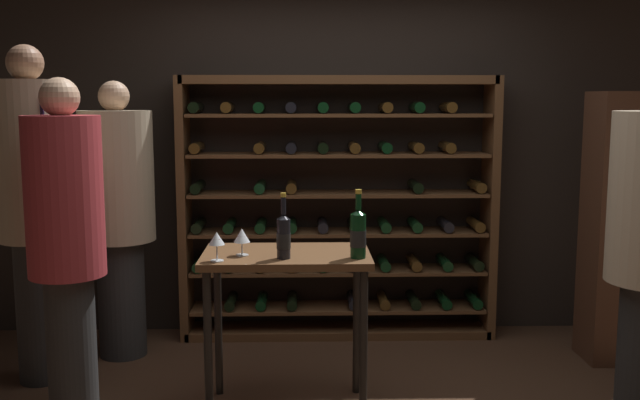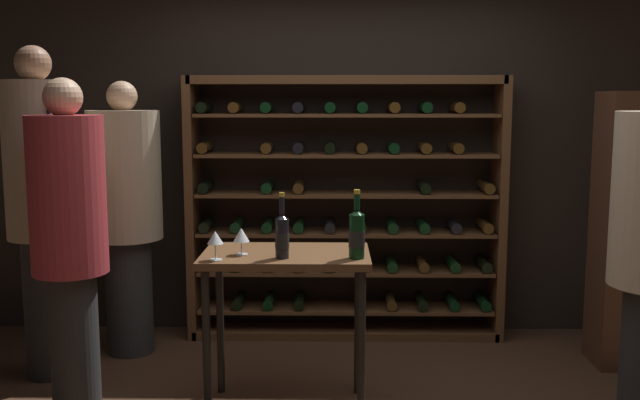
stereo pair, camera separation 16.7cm
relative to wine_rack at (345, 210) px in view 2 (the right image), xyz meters
The scene contains 11 objects.
back_wall 0.54m from the wine_rack, 83.31° to the left, with size 5.64×0.10×2.86m, color black.
wine_rack is the anchor object (origin of this frame).
tasting_table 1.34m from the wine_rack, 105.01° to the right, with size 0.91×0.56×0.90m.
person_bystander_dark_jacket 1.53m from the wine_rack, 165.58° to the right, with size 0.48×0.48×1.85m.
person_guest_plum_blouse 2.06m from the wine_rack, 156.35° to the right, with size 0.40×0.40×2.04m.
person_guest_blue_shirt 2.01m from the wine_rack, 138.96° to the right, with size 0.41×0.41×1.84m.
display_cabinet 1.92m from the wine_rack, 16.37° to the right, with size 0.44×0.36×1.78m, color #4C2D1E.
wine_bottle_black_capsule 1.48m from the wine_rack, 103.99° to the right, with size 0.07×0.07×0.35m.
wine_bottle_green_slim 1.43m from the wine_rack, 88.60° to the right, with size 0.08×0.08×0.36m.
wine_glass_stemmed_right 1.47m from the wine_rack, 113.27° to the right, with size 0.09×0.09×0.15m.
wine_glass_stemmed_center 1.64m from the wine_rack, 115.20° to the right, with size 0.08×0.08×0.15m.
Camera 2 is at (-0.12, -3.63, 1.73)m, focal length 40.40 mm.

